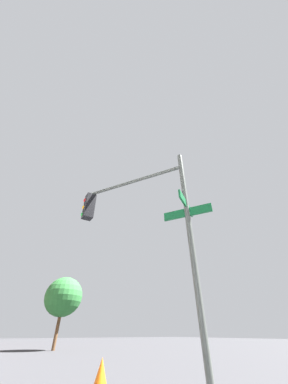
# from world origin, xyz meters

# --- Properties ---
(traffic_signal_near) EXTENTS (3.19, 2.17, 5.03)m
(traffic_signal_near) POSITION_xyz_m (-5.39, -6.36, 3.54)
(traffic_signal_near) COLOR #474C47
(traffic_signal_near) RESTS_ON ground_plane
(street_tree) EXTENTS (2.87, 2.87, 4.88)m
(street_tree) POSITION_xyz_m (9.37, -8.33, 3.43)
(street_tree) COLOR #4C331E
(street_tree) RESTS_ON ground_plane
(traffic_cone) EXTENTS (0.36, 0.36, 0.60)m
(traffic_cone) POSITION_xyz_m (-4.50, -6.26, 0.30)
(traffic_cone) COLOR orange
(traffic_cone) RESTS_ON ground_plane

